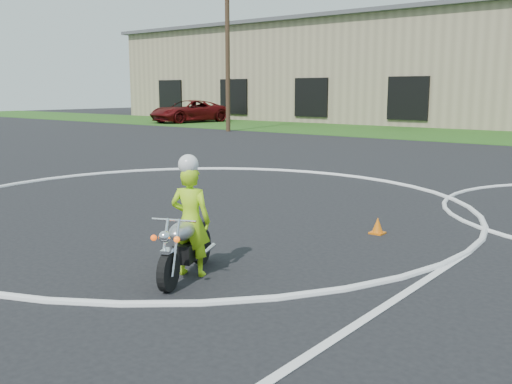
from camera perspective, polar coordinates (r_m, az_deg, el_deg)
The scene contains 8 objects.
ground at distance 10.92m, azimuth -17.08°, elevation -3.80°, with size 120.00×120.00×0.00m, color black.
grass_strip at distance 34.15m, azimuth 23.75°, elevation 5.03°, with size 120.00×10.00×0.02m, color #1E4714.
course_markings at distance 12.48m, azimuth 5.59°, elevation -1.64°, with size 19.05×19.05×0.12m.
primary_motorcycle at distance 7.89m, azimuth -7.09°, elevation -5.38°, with size 0.86×1.63×0.92m.
rider_primary_grp at distance 7.90m, azimuth -6.57°, elevation -2.55°, with size 0.66×0.56×1.70m.
pickup_grp at distance 46.37m, azimuth -6.77°, elevation 8.02°, with size 3.91×6.76×1.77m.
traffic_cones at distance 8.81m, azimuth 20.89°, elevation -6.42°, with size 14.71×12.30×0.30m.
warehouse at distance 53.18m, azimuth 8.62°, elevation 11.77°, with size 41.00×17.00×8.30m.
Camera 1 is at (8.84, -5.89, 2.55)m, focal length 40.00 mm.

